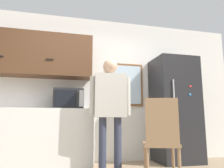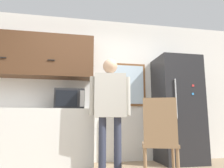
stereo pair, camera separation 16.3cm
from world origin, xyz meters
TOP-DOWN VIEW (x-y plane):
  - back_wall at (0.00, 1.84)m, footprint 6.00×0.06m
  - counter at (-1.11, 1.49)m, footprint 2.18×0.63m
  - upper_cabinets at (-1.11, 1.62)m, footprint 2.18×0.39m
  - microwave at (-0.41, 1.46)m, footprint 0.48×0.42m
  - person at (0.19, 0.95)m, footprint 0.61×0.27m
  - refrigerator at (1.54, 1.46)m, footprint 0.75×0.69m
  - chair at (0.72, 0.40)m, footprint 0.55×0.55m
  - window at (0.67, 1.79)m, footprint 0.73×0.05m

SIDE VIEW (x-z plane):
  - counter at x=-1.11m, z-range 0.00..0.92m
  - chair at x=0.72m, z-range 0.03..1.04m
  - refrigerator at x=1.54m, z-range 0.00..1.89m
  - person at x=0.19m, z-range 0.19..1.85m
  - microwave at x=-0.41m, z-range 0.92..1.24m
  - back_wall at x=0.00m, z-range 0.00..2.70m
  - window at x=0.67m, z-range 1.01..1.84m
  - upper_cabinets at x=-1.11m, z-range 1.47..2.22m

